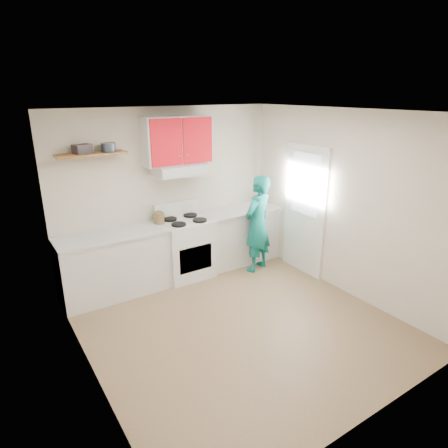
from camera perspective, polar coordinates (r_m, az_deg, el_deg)
floor at (r=5.13m, az=2.03°, el=-14.26°), size 3.80×3.80×0.00m
ceiling at (r=4.30m, az=2.45°, el=16.14°), size 3.60×3.80×0.04m
back_wall at (r=6.13m, az=-8.15°, el=4.52°), size 3.60×0.04×2.60m
front_wall at (r=3.33m, az=21.82°, el=-9.56°), size 3.60×0.04×2.60m
left_wall at (r=3.87m, az=-20.19°, el=-5.29°), size 0.04×3.80×2.60m
right_wall at (r=5.74m, az=17.06°, el=2.87°), size 0.04×3.80×2.60m
door at (r=6.25m, az=11.80°, el=1.95°), size 0.05×0.85×2.05m
door_glass at (r=6.12m, az=11.88°, el=5.72°), size 0.01×0.55×0.95m
counter_left at (r=5.80m, az=-15.81°, el=-5.83°), size 1.52×0.60×0.90m
counter_right at (r=6.69m, az=2.16°, el=-1.71°), size 1.32×0.60×0.90m
stove at (r=6.16m, az=-5.64°, el=-3.56°), size 0.76×0.65×0.92m
range_hood at (r=5.89m, az=-6.51°, el=7.94°), size 0.76×0.44×0.15m
upper_cabinets at (r=5.87m, az=-6.92°, el=12.09°), size 1.02×0.33×0.70m
shelf at (r=5.47m, az=-18.90°, el=9.66°), size 0.90×0.30×0.04m
books at (r=5.46m, az=-20.08°, el=10.32°), size 0.26×0.22×0.12m
tin at (r=5.50m, az=-16.64°, el=10.72°), size 0.19×0.19×0.11m
kettle at (r=6.03m, az=-9.58°, el=1.26°), size 0.22×0.22×0.16m
crock at (r=5.90m, az=-9.49°, el=0.74°), size 0.19×0.19×0.18m
cutting_board at (r=6.40m, az=0.15°, el=1.68°), size 0.28×0.21×0.02m
silicone_mat at (r=6.66m, az=4.68°, el=2.26°), size 0.34×0.29×0.01m
person at (r=6.24m, az=4.96°, el=-0.00°), size 0.67×0.54×1.58m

